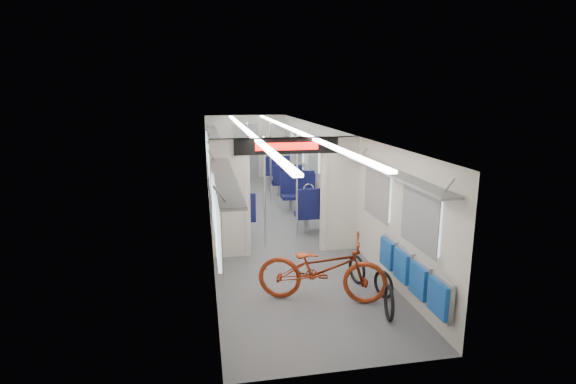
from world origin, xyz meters
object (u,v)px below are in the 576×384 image
(flip_bench, at_px, (411,273))
(bike_hoop_c, at_px, (357,271))
(bike_hoop_b, at_px, (383,286))
(stanchion_far_right, at_px, (271,163))
(seat_bay_near_left, at_px, (232,203))
(stanchion_near_right, at_px, (297,188))
(bike_hoop_a, at_px, (389,305))
(seat_bay_far_left, at_px, (225,178))
(bicycle, at_px, (322,268))
(stanchion_far_left, at_px, (248,164))
(seat_bay_near_right, at_px, (307,198))
(stanchion_near_left, at_px, (265,193))
(seat_bay_far_right, at_px, (282,174))

(flip_bench, bearing_deg, bike_hoop_c, 113.90)
(bike_hoop_b, distance_m, stanchion_far_right, 6.51)
(seat_bay_near_left, relative_size, stanchion_near_right, 0.90)
(bike_hoop_a, distance_m, seat_bay_far_left, 8.33)
(bicycle, height_order, stanchion_far_left, stanchion_far_left)
(bike_hoop_b, height_order, bike_hoop_c, bike_hoop_c)
(stanchion_far_left, bearing_deg, bike_hoop_c, -78.06)
(seat_bay_near_right, distance_m, seat_bay_far_left, 3.54)
(bike_hoop_a, distance_m, bike_hoop_c, 1.27)
(seat_bay_near_right, bearing_deg, stanchion_near_left, -126.89)
(bike_hoop_b, relative_size, seat_bay_near_right, 0.20)
(bicycle, relative_size, flip_bench, 0.93)
(seat_bay_far_right, bearing_deg, stanchion_near_left, -103.71)
(seat_bay_near_right, bearing_deg, seat_bay_near_left, -177.50)
(bike_hoop_b, bearing_deg, bike_hoop_c, 110.28)
(seat_bay_far_left, height_order, seat_bay_far_right, seat_bay_far_left)
(bike_hoop_a, distance_m, seat_bay_near_right, 5.12)
(bike_hoop_c, xyz_separation_m, seat_bay_far_left, (-1.83, 6.84, 0.34))
(bike_hoop_a, relative_size, stanchion_near_right, 0.23)
(flip_bench, distance_m, stanchion_near_left, 3.62)
(stanchion_far_right, bearing_deg, bike_hoop_c, -84.31)
(seat_bay_near_left, relative_size, seat_bay_far_right, 1.03)
(stanchion_near_right, bearing_deg, seat_bay_far_left, 106.57)
(seat_bay_far_right, xyz_separation_m, stanchion_near_right, (-0.56, -4.99, 0.62))
(seat_bay_far_left, distance_m, stanchion_near_left, 4.80)
(bicycle, xyz_separation_m, seat_bay_near_right, (0.78, 4.32, 0.05))
(bicycle, height_order, seat_bay_near_right, seat_bay_near_right)
(bicycle, relative_size, bike_hoop_a, 3.80)
(flip_bench, height_order, seat_bay_near_left, seat_bay_near_left)
(seat_bay_near_right, bearing_deg, bike_hoop_a, -90.15)
(bike_hoop_a, xyz_separation_m, stanchion_far_left, (-1.24, 7.02, 0.91))
(seat_bay_near_left, xyz_separation_m, stanchion_far_right, (1.25, 2.04, 0.61))
(flip_bench, distance_m, stanchion_far_right, 6.93)
(bicycle, distance_m, seat_bay_near_left, 4.38)
(seat_bay_far_left, distance_m, stanchion_near_right, 4.63)
(seat_bay_near_right, height_order, seat_bay_far_right, seat_bay_near_right)
(bike_hoop_c, xyz_separation_m, stanchion_far_right, (-0.58, 5.79, 0.93))
(seat_bay_near_right, bearing_deg, bicycle, -100.24)
(bicycle, height_order, bike_hoop_b, bicycle)
(flip_bench, bearing_deg, bicycle, 155.42)
(flip_bench, distance_m, seat_bay_far_right, 8.47)
(flip_bench, relative_size, stanchion_near_right, 0.92)
(bike_hoop_b, bearing_deg, stanchion_far_left, 102.76)
(bike_hoop_b, relative_size, stanchion_near_left, 0.20)
(stanchion_far_left, bearing_deg, stanchion_near_right, -78.14)
(seat_bay_near_left, height_order, stanchion_far_right, stanchion_far_right)
(seat_bay_far_left, bearing_deg, flip_bench, -73.79)
(bicycle, bearing_deg, bike_hoop_b, -78.15)
(flip_bench, relative_size, seat_bay_far_right, 1.06)
(bike_hoop_c, xyz_separation_m, seat_bay_near_left, (-1.83, 3.75, 0.32))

